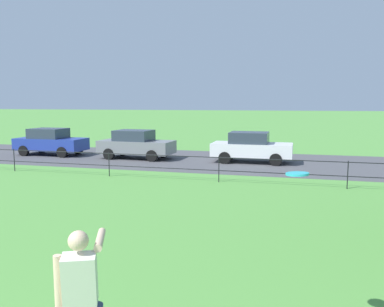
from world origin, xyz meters
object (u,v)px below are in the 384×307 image
(frisbee, at_px, (297,174))
(car_grey_left, at_px, (136,144))
(car_white_far_right, at_px, (251,147))
(car_blue_right, at_px, (51,142))
(person_thrower, at_px, (81,298))

(frisbee, xyz_separation_m, car_grey_left, (-8.50, 15.00, -1.42))
(frisbee, xyz_separation_m, car_white_far_right, (-2.31, 15.23, -1.42))
(car_blue_right, distance_m, car_grey_left, 5.34)
(car_blue_right, xyz_separation_m, car_white_far_right, (11.53, 0.17, 0.00))
(frisbee, relative_size, car_white_far_right, 0.09)
(car_grey_left, distance_m, car_white_far_right, 6.19)
(frisbee, bearing_deg, car_blue_right, 132.57)
(car_grey_left, bearing_deg, car_white_far_right, 2.13)
(person_thrower, bearing_deg, car_white_far_right, 90.23)
(car_blue_right, xyz_separation_m, car_grey_left, (5.34, -0.06, 0.00))
(person_thrower, height_order, car_blue_right, person_thrower)
(car_grey_left, bearing_deg, person_thrower, -68.77)
(car_blue_right, bearing_deg, person_thrower, -54.35)
(frisbee, bearing_deg, car_white_far_right, 98.62)
(frisbee, height_order, car_blue_right, frisbee)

